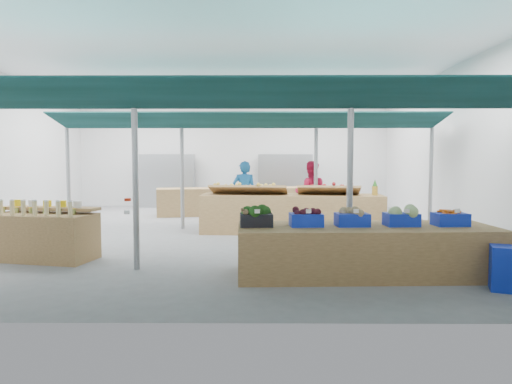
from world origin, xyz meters
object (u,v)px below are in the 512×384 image
(fruit_counter, at_px, (291,214))
(vendor_right, at_px, (311,194))
(veg_counter, at_px, (366,250))
(vendor_left, at_px, (245,194))
(crate_stack, at_px, (511,269))
(bottle_shelf, at_px, (43,235))

(fruit_counter, height_order, vendor_right, vendor_right)
(veg_counter, bearing_deg, vendor_left, 109.44)
(crate_stack, relative_size, vendor_left, 0.35)
(bottle_shelf, distance_m, veg_counter, 5.70)
(veg_counter, distance_m, vendor_right, 5.30)
(fruit_counter, bearing_deg, veg_counter, -74.68)
(veg_counter, relative_size, fruit_counter, 0.90)
(veg_counter, relative_size, crate_stack, 6.43)
(crate_stack, bearing_deg, fruit_counter, 117.84)
(bottle_shelf, relative_size, fruit_counter, 0.45)
(vendor_right, bearing_deg, crate_stack, 112.08)
(bottle_shelf, height_order, fruit_counter, bottle_shelf)
(fruit_counter, distance_m, crate_stack, 5.72)
(fruit_counter, bearing_deg, crate_stack, -58.66)
(veg_counter, height_order, crate_stack, veg_counter)
(veg_counter, height_order, vendor_right, vendor_right)
(vendor_left, xyz_separation_m, vendor_right, (1.80, 0.00, 0.00))
(vendor_right, bearing_deg, vendor_left, 3.50)
(bottle_shelf, bearing_deg, fruit_counter, 44.85)
(fruit_counter, bearing_deg, vendor_right, 64.89)
(crate_stack, xyz_separation_m, vendor_right, (-2.07, 6.15, 0.58))
(fruit_counter, xyz_separation_m, vendor_right, (0.60, 1.10, 0.41))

